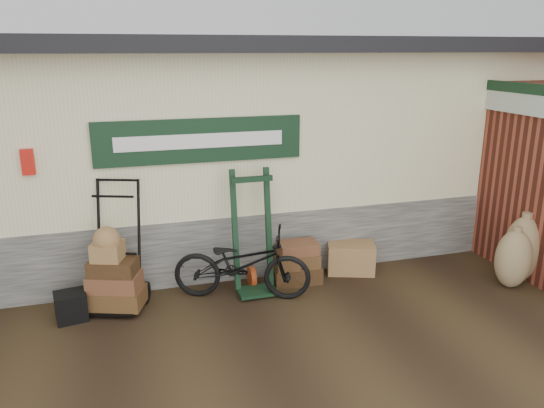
# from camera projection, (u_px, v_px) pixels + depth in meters

# --- Properties ---
(ground) EXTENTS (80.00, 80.00, 0.00)m
(ground) POSITION_uv_depth(u_px,v_px,m) (245.00, 314.00, 6.33)
(ground) COLOR black
(ground) RESTS_ON ground
(station_building) EXTENTS (14.40, 4.10, 3.20)m
(station_building) POSITION_uv_depth(u_px,v_px,m) (202.00, 143.00, 8.39)
(station_building) COLOR #4C4C47
(station_building) RESTS_ON ground
(brick_outbuilding) EXTENTS (1.71, 4.51, 2.62)m
(brick_outbuilding) POSITION_uv_depth(u_px,v_px,m) (515.00, 164.00, 8.35)
(brick_outbuilding) COLOR maroon
(brick_outbuilding) RESTS_ON ground
(porter_trolley) EXTENTS (0.95, 0.83, 1.59)m
(porter_trolley) POSITION_uv_depth(u_px,v_px,m) (117.00, 244.00, 6.36)
(porter_trolley) COLOR black
(porter_trolley) RESTS_ON ground
(green_barrow) EXTENTS (0.58, 0.49, 1.60)m
(green_barrow) POSITION_uv_depth(u_px,v_px,m) (253.00, 232.00, 6.75)
(green_barrow) COLOR black
(green_barrow) RESTS_ON ground
(suitcase_stack) EXTENTS (0.66, 0.43, 0.58)m
(suitcase_stack) POSITION_uv_depth(u_px,v_px,m) (296.00, 262.00, 7.14)
(suitcase_stack) COLOR #32200F
(suitcase_stack) RESTS_ON ground
(wicker_hamper) EXTENTS (0.75, 0.61, 0.42)m
(wicker_hamper) POSITION_uv_depth(u_px,v_px,m) (351.00, 257.00, 7.49)
(wicker_hamper) COLOR brown
(wicker_hamper) RESTS_ON ground
(black_trunk) EXTENTS (0.39, 0.35, 0.34)m
(black_trunk) POSITION_uv_depth(u_px,v_px,m) (71.00, 306.00, 6.16)
(black_trunk) COLOR black
(black_trunk) RESTS_ON ground
(bicycle) EXTENTS (1.17, 1.83, 1.01)m
(bicycle) POSITION_uv_depth(u_px,v_px,m) (242.00, 260.00, 6.63)
(bicycle) COLOR black
(bicycle) RESTS_ON ground
(burlap_sack_left) EXTENTS (0.64, 0.57, 0.90)m
(burlap_sack_left) POSITION_uv_depth(u_px,v_px,m) (523.00, 249.00, 7.16)
(burlap_sack_left) COLOR olive
(burlap_sack_left) RESTS_ON ground
(burlap_sack_right) EXTENTS (0.50, 0.42, 0.79)m
(burlap_sack_right) POSITION_uv_depth(u_px,v_px,m) (513.00, 259.00, 6.95)
(burlap_sack_right) COLOR olive
(burlap_sack_right) RESTS_ON ground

